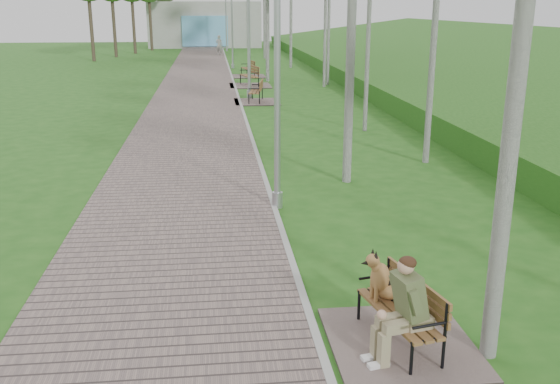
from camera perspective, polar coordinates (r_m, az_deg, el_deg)
The scene contains 14 objects.
ground at distance 9.24m, azimuth 1.04°, elevation -6.38°, with size 120.00×120.00×0.00m, color #1F5216.
walkway at distance 30.16m, azimuth -7.57°, elevation 9.66°, with size 3.50×67.00×0.04m, color #625350.
kerb at distance 30.17m, azimuth -4.19°, elevation 9.77°, with size 0.10×67.00×0.05m, color #999993.
embankment at distance 31.51m, azimuth 18.59°, elevation 9.20°, with size 14.00×70.00×1.60m, color #3A7423.
building_north at distance 59.43m, azimuth -6.88°, elevation 14.97°, with size 10.00×5.20×4.00m.
bench_main at distance 7.02m, azimuth 10.55°, elevation -11.09°, with size 1.58×1.75×1.37m.
bench_second at distance 24.58m, azimuth -2.22°, elevation 8.64°, with size 1.73×1.92×1.06m.
bench_third at distance 29.74m, azimuth -2.82°, elevation 10.07°, with size 1.91×2.12×1.17m.
bench_far at distance 33.81m, azimuth -2.95°, elevation 10.82°, with size 1.72×1.91×1.06m.
lamp_post_near at distance 11.16m, azimuth -0.25°, elevation 10.34°, with size 0.20×0.20×5.11m.
lamp_post_second at distance 25.51m, azimuth -2.88°, elevation 14.41°, with size 0.22×0.22×5.63m.
lamp_post_third at distance 38.33m, azimuth -4.40°, elevation 14.49°, with size 0.18×0.18×4.72m.
lamp_post_far at distance 53.49m, azimuth -4.94°, elevation 14.95°, with size 0.17×0.17×4.47m.
pedestrian_near at distance 49.21m, azimuth -5.58°, elevation 13.23°, with size 0.55×0.36×1.50m, color beige.
Camera 1 is at (-1.09, -8.43, 3.61)m, focal length 40.00 mm.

